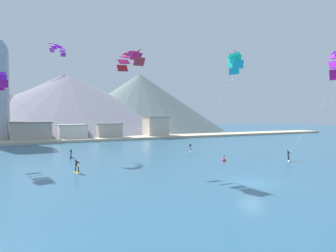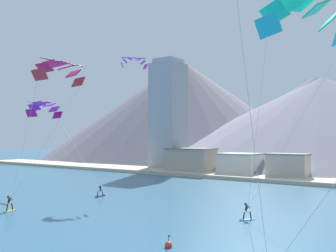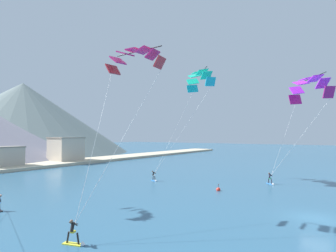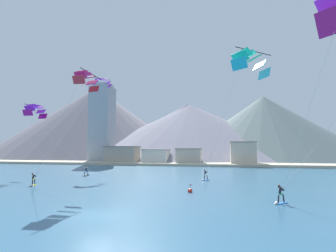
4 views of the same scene
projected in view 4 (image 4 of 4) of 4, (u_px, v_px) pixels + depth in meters
The scene contains 20 objects.
ground_plane at pixel (95, 216), 19.92m from camera, with size 400.00×400.00×0.00m, color #2D5B7A.
kitesurfer_near_lead at pixel (33, 182), 35.47m from camera, with size 0.93×1.78×1.79m.
kitesurfer_near_trail at pixel (205, 177), 41.43m from camera, with size 1.21×1.71×1.72m.
kitesurfer_mid_center at pixel (87, 173), 48.26m from camera, with size 0.65×1.78×1.64m.
kitesurfer_far_left at pixel (280, 198), 24.14m from camera, with size 1.50×1.53×1.81m.
parafoil_kite_near_lead at pixel (86, 79), 36.23m from camera, with size 8.02×6.11×14.11m.
parafoil_kite_near_trail at pixel (250, 61), 36.97m from camera, with size 9.76×8.28×17.40m.
parafoil_kite_mid_center at pixel (36, 110), 49.29m from camera, with size 11.08×6.10×11.92m.
parafoil_kite_distant_high_outer at pixel (103, 81), 58.02m from camera, with size 3.21×3.94×1.79m.
race_marker_buoy at pixel (190, 191), 30.34m from camera, with size 0.56×0.56×1.02m.
shoreline_strip at pixel (190, 164), 76.27m from camera, with size 180.00×10.00×0.70m, color beige.
shore_building_harbour_front at pixel (122, 155), 82.55m from camera, with size 10.27×6.42×5.58m.
shore_building_promenade_mid at pixel (156, 156), 82.30m from camera, with size 7.94×7.26×4.66m.
shore_building_quay_east at pixel (189, 156), 78.24m from camera, with size 7.60×4.25×4.94m.
shore_building_quay_west at pixel (243, 153), 75.85m from camera, with size 7.27×7.17×6.88m.
highrise_tower at pixel (102, 124), 89.66m from camera, with size 7.00×7.00×27.08m.
mountain_peak_west_ridge at pixel (264, 127), 125.22m from camera, with size 89.06×89.06×29.89m.
mountain_peak_central_summit at pixel (96, 122), 145.56m from camera, with size 107.71×107.71×38.60m.
mountain_peak_east_shoulder at pixel (187, 131), 136.28m from camera, with size 94.90×94.90×27.81m.
mountain_peak_far_spur at pixel (190, 131), 134.60m from camera, with size 115.20×115.20×27.12m.
Camera 4 is at (9.65, -18.82, 5.18)m, focal length 28.00 mm.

